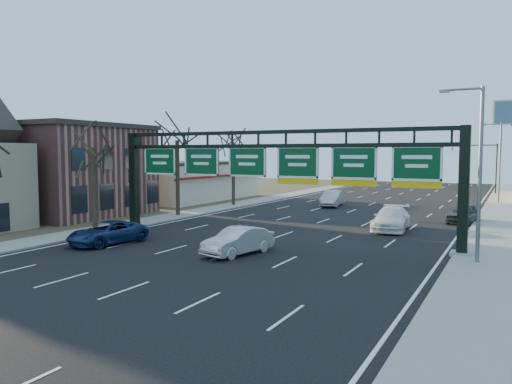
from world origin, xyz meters
The scene contains 19 objects.
ground centered at (0.00, 0.00, 0.00)m, with size 160.00×160.00×0.00m, color black.
sidewalk_left centered at (-12.80, 20.00, 0.06)m, with size 3.00×120.00×0.12m, color gray.
sidewalk_right centered at (12.80, 20.00, 0.06)m, with size 3.00×120.00×0.12m, color gray.
dirt_strip_left centered at (-25.00, 20.00, 0.03)m, with size 21.00×120.00×0.06m, color #473D2B.
lane_markings centered at (0.00, 20.00, 0.01)m, with size 21.60×120.00×0.01m, color white.
sign_gantry centered at (0.16, 8.00, 4.63)m, with size 24.60×1.20×7.20m.
brick_block centered at (-21.50, 11.00, 4.16)m, with size 10.40×12.40×8.30m.
cream_strip centered at (-21.48, 29.00, 2.36)m, with size 10.90×18.40×4.70m.
tree_gantry centered at (-12.80, 5.00, 7.11)m, with size 3.60×3.60×8.48m.
tree_mid centered at (-12.80, 15.00, 7.85)m, with size 3.60×3.60×9.24m.
tree_far centered at (-12.80, 25.00, 7.48)m, with size 3.60×3.60×8.86m.
streetlight_near centered at (12.47, 6.00, 5.08)m, with size 2.15×0.22×9.00m.
streetlight_far centered at (12.47, 40.00, 5.08)m, with size 2.15×0.22×9.00m.
traffic_signal_mast centered at (5.69, 55.00, 5.50)m, with size 10.16×0.54×7.00m.
car_blue_suv centered at (-8.31, 1.59, 0.71)m, with size 2.37×5.14×1.43m, color navy.
car_silver_sedan centered at (0.51, 2.57, 0.76)m, with size 1.61×4.63×1.53m, color silver.
car_white_wagon centered at (6.16, 15.56, 0.84)m, with size 2.35×5.77×1.67m, color white.
car_grey_far centered at (10.50, 22.23, 0.80)m, with size 1.88×4.67×1.59m, color #3D4042.
car_silver_distant centered at (-3.13, 29.36, 0.83)m, with size 1.76×5.05×1.66m, color #ACACB1.
Camera 1 is at (14.20, -21.46, 5.67)m, focal length 35.00 mm.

